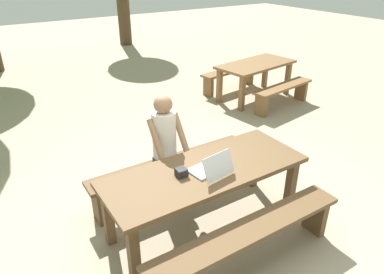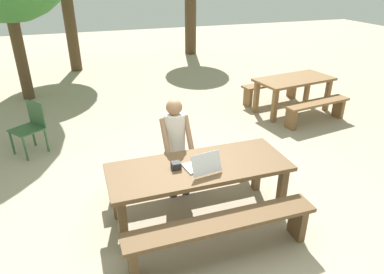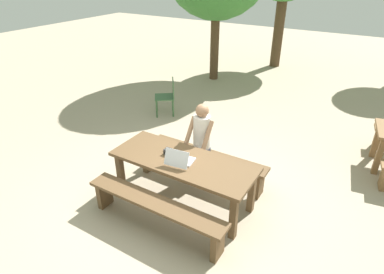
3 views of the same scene
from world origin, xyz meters
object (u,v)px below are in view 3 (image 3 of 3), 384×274
picnic_table_front (183,166)px  person_seated (201,137)px  plastic_chair (168,96)px  small_pouch (168,151)px  laptop (180,159)px

picnic_table_front → person_seated: (-0.09, 0.65, 0.13)m
plastic_chair → person_seated: bearing=10.1°
picnic_table_front → person_seated: size_ratio=1.61×
small_pouch → person_seated: (0.18, 0.63, -0.01)m
picnic_table_front → laptop: (0.00, -0.09, 0.16)m
small_pouch → person_seated: person_seated is taller
picnic_table_front → small_pouch: 0.31m
picnic_table_front → person_seated: 0.67m
laptop → small_pouch: size_ratio=3.79×
person_seated → laptop: bearing=-83.0°
laptop → small_pouch: 0.30m
picnic_table_front → plastic_chair: plastic_chair is taller
picnic_table_front → small_pouch: size_ratio=20.53×
picnic_table_front → laptop: size_ratio=5.42×
picnic_table_front → person_seated: person_seated is taller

